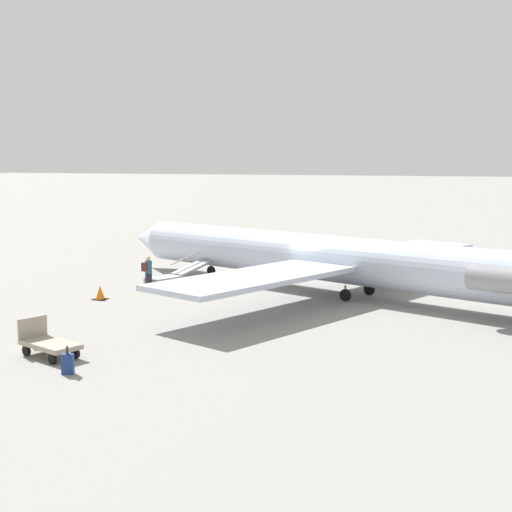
{
  "coord_description": "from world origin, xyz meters",
  "views": [
    {
      "loc": [
        -11.57,
        33.5,
        6.5
      ],
      "look_at": [
        3.6,
        -0.37,
        1.59
      ],
      "focal_mm": 50.0,
      "sensor_mm": 36.0,
      "label": 1
    }
  ],
  "objects_px": {
    "passenger": "(148,270)",
    "luggage_cart": "(48,343)",
    "boarding_stairs": "(169,279)",
    "suitcase": "(68,364)",
    "airplane_main": "(333,258)"
  },
  "relations": [
    {
      "from": "airplane_main",
      "to": "luggage_cart",
      "type": "distance_m",
      "value": 15.74
    },
    {
      "from": "boarding_stairs",
      "to": "passenger",
      "type": "height_order",
      "value": "passenger"
    },
    {
      "from": "passenger",
      "to": "luggage_cart",
      "type": "height_order",
      "value": "passenger"
    },
    {
      "from": "boarding_stairs",
      "to": "luggage_cart",
      "type": "distance_m",
      "value": 14.17
    },
    {
      "from": "airplane_main",
      "to": "passenger",
      "type": "distance_m",
      "value": 9.4
    },
    {
      "from": "boarding_stairs",
      "to": "suitcase",
      "type": "bearing_deg",
      "value": -142.51
    },
    {
      "from": "boarding_stairs",
      "to": "suitcase",
      "type": "relative_size",
      "value": 4.69
    },
    {
      "from": "boarding_stairs",
      "to": "luggage_cart",
      "type": "height_order",
      "value": "boarding_stairs"
    },
    {
      "from": "airplane_main",
      "to": "boarding_stairs",
      "type": "relative_size",
      "value": 6.86
    },
    {
      "from": "boarding_stairs",
      "to": "suitcase",
      "type": "xyz_separation_m",
      "value": [
        -5.42,
        15.06,
        -0.03
      ]
    },
    {
      "from": "passenger",
      "to": "airplane_main",
      "type": "bearing_deg",
      "value": -55.44
    },
    {
      "from": "boarding_stairs",
      "to": "passenger",
      "type": "xyz_separation_m",
      "value": [
        0.29,
        1.62,
        0.65
      ]
    },
    {
      "from": "passenger",
      "to": "suitcase",
      "type": "height_order",
      "value": "passenger"
    },
    {
      "from": "suitcase",
      "to": "airplane_main",
      "type": "bearing_deg",
      "value": -101.41
    },
    {
      "from": "boarding_stairs",
      "to": "suitcase",
      "type": "distance_m",
      "value": 16.01
    }
  ]
}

